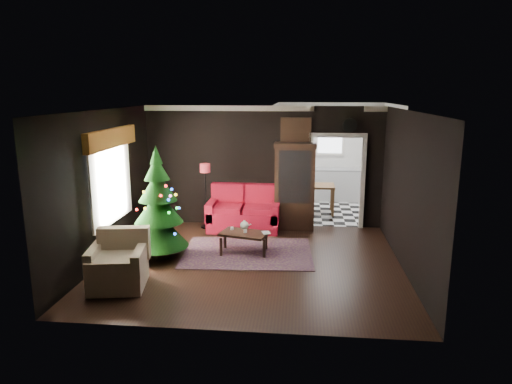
# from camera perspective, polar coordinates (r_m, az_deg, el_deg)

# --- Properties ---
(floor) EXTENTS (5.50, 5.50, 0.00)m
(floor) POSITION_cam_1_polar(r_m,az_deg,el_deg) (8.64, -0.61, -8.76)
(floor) COLOR black
(floor) RESTS_ON ground
(ceiling) EXTENTS (5.50, 5.50, 0.00)m
(ceiling) POSITION_cam_1_polar(r_m,az_deg,el_deg) (8.06, -0.65, 10.12)
(ceiling) COLOR white
(ceiling) RESTS_ON ground
(wall_back) EXTENTS (5.50, 0.00, 5.50)m
(wall_back) POSITION_cam_1_polar(r_m,az_deg,el_deg) (10.68, 0.86, 3.17)
(wall_back) COLOR black
(wall_back) RESTS_ON ground
(wall_front) EXTENTS (5.50, 0.00, 5.50)m
(wall_front) POSITION_cam_1_polar(r_m,az_deg,el_deg) (5.84, -3.36, -4.82)
(wall_front) COLOR black
(wall_front) RESTS_ON ground
(wall_left) EXTENTS (0.00, 5.50, 5.50)m
(wall_left) POSITION_cam_1_polar(r_m,az_deg,el_deg) (8.97, -18.38, 0.70)
(wall_left) COLOR black
(wall_left) RESTS_ON ground
(wall_right) EXTENTS (0.00, 5.50, 5.50)m
(wall_right) POSITION_cam_1_polar(r_m,az_deg,el_deg) (8.40, 18.37, -0.07)
(wall_right) COLOR black
(wall_right) RESTS_ON ground
(doorway) EXTENTS (1.10, 0.10, 2.10)m
(doorway) POSITION_cam_1_polar(r_m,az_deg,el_deg) (10.74, 9.93, 1.13)
(doorway) COLOR silver
(doorway) RESTS_ON ground
(left_window) EXTENTS (0.05, 1.60, 1.40)m
(left_window) POSITION_cam_1_polar(r_m,az_deg,el_deg) (9.12, -17.66, 1.26)
(left_window) COLOR white
(left_window) RESTS_ON wall_left
(valance) EXTENTS (0.12, 2.10, 0.35)m
(valance) POSITION_cam_1_polar(r_m,az_deg,el_deg) (8.97, -17.54, 6.39)
(valance) COLOR #985722
(valance) RESTS_ON wall_left
(kitchen_floor) EXTENTS (3.00, 3.00, 0.00)m
(kitchen_floor) POSITION_cam_1_polar(r_m,az_deg,el_deg) (12.43, 9.27, -2.25)
(kitchen_floor) COLOR white
(kitchen_floor) RESTS_ON ground
(kitchen_window) EXTENTS (0.70, 0.06, 0.70)m
(kitchen_window) POSITION_cam_1_polar(r_m,az_deg,el_deg) (13.55, 9.17, 6.28)
(kitchen_window) COLOR white
(kitchen_window) RESTS_ON ground
(rug) EXTENTS (2.61, 1.97, 0.01)m
(rug) POSITION_cam_1_polar(r_m,az_deg,el_deg) (9.13, -1.05, -7.55)
(rug) COLOR #4F3A4A
(rug) RESTS_ON ground
(loveseat) EXTENTS (1.70, 0.90, 1.00)m
(loveseat) POSITION_cam_1_polar(r_m,az_deg,el_deg) (10.48, -1.55, -2.06)
(loveseat) COLOR #A0091B
(loveseat) RESTS_ON ground
(curio_cabinet) EXTENTS (0.90, 0.45, 1.90)m
(curio_cabinet) POSITION_cam_1_polar(r_m,az_deg,el_deg) (10.51, 4.82, 0.46)
(curio_cabinet) COLOR black
(curio_cabinet) RESTS_ON ground
(floor_lamp) EXTENTS (0.28, 0.28, 1.46)m
(floor_lamp) POSITION_cam_1_polar(r_m,az_deg,el_deg) (10.30, -6.28, -0.50)
(floor_lamp) COLOR black
(floor_lamp) RESTS_ON ground
(christmas_tree) EXTENTS (1.42, 1.42, 2.08)m
(christmas_tree) POSITION_cam_1_polar(r_m,az_deg,el_deg) (8.78, -12.06, -1.52)
(christmas_tree) COLOR black
(christmas_tree) RESTS_ON ground
(armchair) EXTENTS (1.03, 1.03, 0.91)m
(armchair) POSITION_cam_1_polar(r_m,az_deg,el_deg) (7.80, -16.86, -8.13)
(armchair) COLOR #D2AD82
(armchair) RESTS_ON ground
(coffee_table) EXTENTS (1.01, 0.75, 0.41)m
(coffee_table) POSITION_cam_1_polar(r_m,az_deg,el_deg) (9.07, -1.49, -6.28)
(coffee_table) COLOR black
(coffee_table) RESTS_ON rug
(teapot) EXTENTS (0.26, 0.26, 0.18)m
(teapot) POSITION_cam_1_polar(r_m,az_deg,el_deg) (9.16, -1.46, -4.14)
(teapot) COLOR white
(teapot) RESTS_ON coffee_table
(cup_a) EXTENTS (0.06, 0.06, 0.05)m
(cup_a) POSITION_cam_1_polar(r_m,az_deg,el_deg) (9.19, -2.99, -4.52)
(cup_a) COLOR white
(cup_a) RESTS_ON coffee_table
(cup_b) EXTENTS (0.07, 0.07, 0.06)m
(cup_b) POSITION_cam_1_polar(r_m,az_deg,el_deg) (8.99, -1.34, -4.89)
(cup_b) COLOR white
(cup_b) RESTS_ON coffee_table
(book) EXTENTS (0.14, 0.06, 0.20)m
(book) POSITION_cam_1_polar(r_m,az_deg,el_deg) (8.92, 0.80, -4.55)
(book) COLOR gray
(book) RESTS_ON coffee_table
(wall_clock) EXTENTS (0.32, 0.32, 0.06)m
(wall_clock) POSITION_cam_1_polar(r_m,az_deg,el_deg) (10.53, 11.59, 8.15)
(wall_clock) COLOR silver
(wall_clock) RESTS_ON wall_back
(painting) EXTENTS (0.62, 0.05, 0.52)m
(painting) POSITION_cam_1_polar(r_m,az_deg,el_deg) (10.50, 4.97, 7.63)
(painting) COLOR #B67249
(painting) RESTS_ON wall_back
(kitchen_counter) EXTENTS (1.80, 0.60, 0.90)m
(kitchen_counter) POSITION_cam_1_polar(r_m,az_deg,el_deg) (13.50, 9.05, 0.89)
(kitchen_counter) COLOR silver
(kitchen_counter) RESTS_ON ground
(kitchen_table) EXTENTS (0.70, 0.70, 0.75)m
(kitchen_table) POSITION_cam_1_polar(r_m,az_deg,el_deg) (12.04, 7.99, -0.86)
(kitchen_table) COLOR brown
(kitchen_table) RESTS_ON ground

